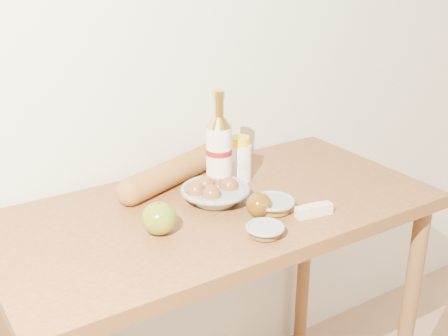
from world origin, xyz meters
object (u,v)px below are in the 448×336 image
Objects in this scene: cream_bottle at (240,160)px; baguette at (176,171)px; table at (218,245)px; egg_bowl at (214,192)px; bourbon_bottle at (219,152)px.

cream_bottle reaches higher than baguette.
egg_bowl is (0.00, 0.03, 0.15)m from table.
bourbon_bottle is 0.12m from egg_bowl.
egg_bowl is 0.53× the size of baguette.
egg_bowl is 0.17m from baguette.
bourbon_bottle is 0.16m from baguette.
cream_bottle is (0.10, 0.04, -0.06)m from bourbon_bottle.
table is 4.04× the size of bourbon_bottle.
bourbon_bottle is at bearing -79.82° from baguette.
table is 2.64× the size of baguette.
table is at bearing -156.69° from cream_bottle.
baguette reaches higher than egg_bowl.
baguette is at bearing 96.49° from table.
table is 0.26m from bourbon_bottle.
table is 8.78× the size of cream_bottle.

